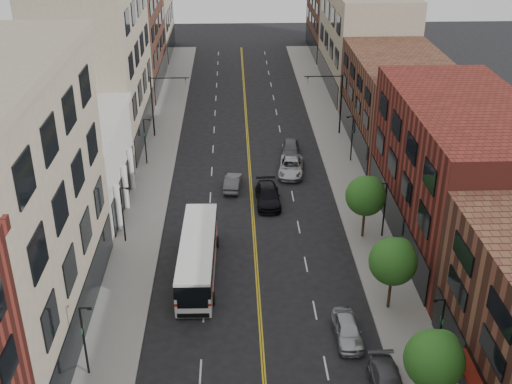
{
  "coord_description": "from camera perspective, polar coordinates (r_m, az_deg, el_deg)",
  "views": [
    {
      "loc": [
        -1.66,
        -23.2,
        28.49
      ],
      "look_at": [
        0.09,
        23.16,
        5.0
      ],
      "focal_mm": 45.0,
      "sensor_mm": 36.0,
      "label": 1
    }
  ],
  "objects": [
    {
      "name": "bldg_r_far_b",
      "position": [
        93.63,
        9.65,
        13.22
      ],
      "size": [
        10.0,
        22.0,
        14.0
      ],
      "primitive_type": "cube",
      "color": "gray",
      "rests_on": "ground"
    },
    {
      "name": "tree_r_1",
      "position": [
        38.2,
        15.67,
        -13.99
      ],
      "size": [
        3.4,
        3.4,
        5.59
      ],
      "color": "black",
      "rests_on": "sidewalk_right"
    },
    {
      "name": "lamp_r_1",
      "position": [
        42.23,
        16.03,
        -11.57
      ],
      "size": [
        0.81,
        0.55,
        5.05
      ],
      "color": "black",
      "rests_on": "sidewalk_right"
    },
    {
      "name": "car_parked_mid",
      "position": [
        41.13,
        11.63,
        -16.37
      ],
      "size": [
        1.94,
        4.75,
        1.38
      ],
      "primitive_type": "imported",
      "rotation": [
        0.0,
        0.0,
        -0.0
      ],
      "color": "#4F4E54",
      "rests_on": "ground"
    },
    {
      "name": "lamp_r_2",
      "position": [
        55.12,
        11.32,
        -1.3
      ],
      "size": [
        0.81,
        0.55,
        5.05
      ],
      "color": "black",
      "rests_on": "sidewalk_right"
    },
    {
      "name": "signal_mast_right",
      "position": [
        76.02,
        7.04,
        8.37
      ],
      "size": [
        4.49,
        0.18,
        7.2
      ],
      "color": "black",
      "rests_on": "sidewalk_right"
    },
    {
      "name": "lamp_l_2",
      "position": [
        54.45,
        -11.74,
        -1.71
      ],
      "size": [
        0.81,
        0.55,
        5.05
      ],
      "color": "black",
      "rests_on": "sidewalk_left"
    },
    {
      "name": "bldg_r_mid",
      "position": [
        55.51,
        17.69,
        1.61
      ],
      "size": [
        10.0,
        22.0,
        12.0
      ],
      "primitive_type": "cube",
      "color": "#5C1F18",
      "rests_on": "ground"
    },
    {
      "name": "bldg_r_far_c",
      "position": [
        113.14,
        7.63,
        14.91
      ],
      "size": [
        10.0,
        18.0,
        11.0
      ],
      "primitive_type": "cube",
      "color": "brown",
      "rests_on": "ground"
    },
    {
      "name": "lamp_r_3",
      "position": [
        69.31,
        8.5,
        4.95
      ],
      "size": [
        0.81,
        0.55,
        5.05
      ],
      "color": "black",
      "rests_on": "sidewalk_right"
    },
    {
      "name": "bldg_l_white",
      "position": [
        61.42,
        -16.45,
        2.2
      ],
      "size": [
        10.0,
        14.0,
        8.0
      ],
      "primitive_type": "cube",
      "color": "silver",
      "rests_on": "ground"
    },
    {
      "name": "lamp_l_1",
      "position": [
        41.36,
        -15.01,
        -12.35
      ],
      "size": [
        0.81,
        0.55,
        5.05
      ],
      "color": "black",
      "rests_on": "sidewalk_left"
    },
    {
      "name": "car_lane_behind",
      "position": [
        63.49,
        -2.08,
        0.87
      ],
      "size": [
        1.94,
        4.36,
        1.39
      ],
      "primitive_type": "imported",
      "rotation": [
        0.0,
        0.0,
        3.03
      ],
      "color": "#4B4B50",
      "rests_on": "ground"
    },
    {
      "name": "lamp_l_3",
      "position": [
        68.79,
        -9.81,
        4.67
      ],
      "size": [
        0.81,
        0.55,
        5.05
      ],
      "color": "black",
      "rests_on": "sidewalk_left"
    },
    {
      "name": "car_lane_a",
      "position": [
        60.61,
        1.06,
        -0.34
      ],
      "size": [
        2.38,
        5.54,
        1.59
      ],
      "primitive_type": "imported",
      "rotation": [
        0.0,
        0.0,
        0.03
      ],
      "color": "black",
      "rests_on": "ground"
    },
    {
      "name": "bldg_r_far_a",
      "position": [
        74.5,
        12.57,
        7.83
      ],
      "size": [
        10.0,
        20.0,
        10.0
      ],
      "primitive_type": "cube",
      "color": "brown",
      "rests_on": "ground"
    },
    {
      "name": "bldg_l_far_a",
      "position": [
        75.39,
        -14.1,
        11.08
      ],
      "size": [
        10.0,
        20.0,
        18.0
      ],
      "primitive_type": "cube",
      "color": "gray",
      "rests_on": "ground"
    },
    {
      "name": "city_bus",
      "position": [
        50.06,
        -5.2,
        -5.52
      ],
      "size": [
        3.04,
        11.93,
        3.05
      ],
      "rotation": [
        0.0,
        0.0,
        -0.02
      ],
      "color": "white",
      "rests_on": "ground"
    },
    {
      "name": "tree_r_2",
      "position": [
        45.87,
        12.18,
        -5.91
      ],
      "size": [
        3.4,
        3.4,
        5.59
      ],
      "color": "black",
      "rests_on": "sidewalk_right"
    },
    {
      "name": "car_lane_b",
      "position": [
        66.71,
        3.14,
        2.26
      ],
      "size": [
        3.25,
        5.83,
        1.54
      ],
      "primitive_type": "imported",
      "rotation": [
        0.0,
        0.0,
        -0.13
      ],
      "color": "#ADB1B5",
      "rests_on": "ground"
    },
    {
      "name": "car_lane_c",
      "position": [
        71.11,
        3.09,
        3.9
      ],
      "size": [
        2.41,
        4.88,
        1.6
      ],
      "primitive_type": "imported",
      "rotation": [
        0.0,
        0.0,
        -0.12
      ],
      "color": "#535359",
      "rests_on": "ground"
    },
    {
      "name": "tree_r_3",
      "position": [
        54.31,
        9.81,
        -0.22
      ],
      "size": [
        3.4,
        3.4,
        5.59
      ],
      "color": "black",
      "rests_on": "sidewalk_right"
    },
    {
      "name": "car_parked_far",
      "position": [
        44.5,
        8.15,
        -12.04
      ],
      "size": [
        1.88,
        4.44,
        1.5
      ],
      "primitive_type": "imported",
      "rotation": [
        0.0,
        0.0,
        0.02
      ],
      "color": "#ACAEB4",
      "rests_on": "ground"
    },
    {
      "name": "bldg_l_far_b",
      "position": [
        94.83,
        -11.75,
        13.53
      ],
      "size": [
        10.0,
        20.0,
        15.0
      ],
      "primitive_type": "cube",
      "color": "brown",
      "rests_on": "ground"
    },
    {
      "name": "sidewalk_left",
      "position": [
        65.3,
        -9.29,
        0.68
      ],
      "size": [
        4.0,
        110.0,
        0.15
      ],
      "primitive_type": "cube",
      "color": "gray",
      "rests_on": "ground"
    },
    {
      "name": "sidewalk_right",
      "position": [
        65.8,
        8.26,
        0.98
      ],
      "size": [
        4.0,
        110.0,
        0.15
      ],
      "primitive_type": "cube",
      "color": "gray",
      "rests_on": "ground"
    },
    {
      "name": "signal_mast_left",
      "position": [
        75.57,
        -8.68,
        8.15
      ],
      "size": [
        4.49,
        0.18,
        7.2
      ],
      "color": "black",
      "rests_on": "sidewalk_left"
    }
  ]
}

